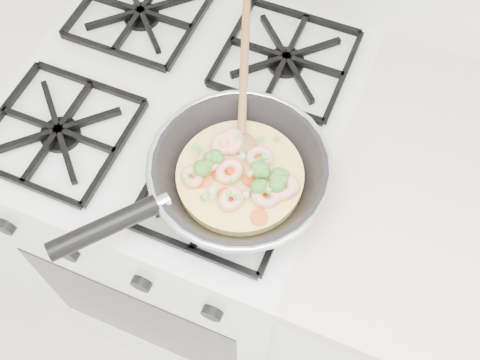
% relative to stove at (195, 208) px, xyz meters
% --- Properties ---
extents(stove, '(0.60, 0.60, 0.92)m').
position_rel_stove_xyz_m(stove, '(0.00, 0.00, 0.00)').
color(stove, white).
rests_on(stove, ground).
extents(skillet, '(0.35, 0.57, 0.09)m').
position_rel_stove_xyz_m(skillet, '(0.17, -0.13, 0.50)').
color(skillet, black).
rests_on(skillet, stove).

